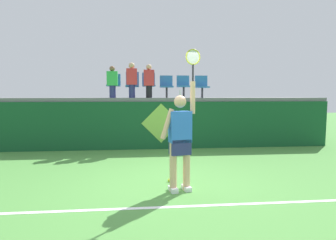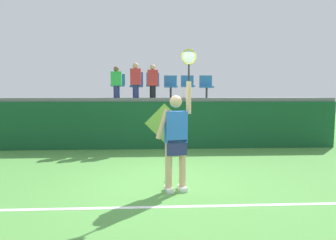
# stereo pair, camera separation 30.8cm
# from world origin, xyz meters

# --- Properties ---
(ground_plane) EXTENTS (40.00, 40.00, 0.00)m
(ground_plane) POSITION_xyz_m (0.00, 0.00, 0.00)
(ground_plane) COLOR #519342
(court_back_wall) EXTENTS (11.44, 0.20, 1.53)m
(court_back_wall) POSITION_xyz_m (0.00, 3.57, 0.77)
(court_back_wall) COLOR #144C28
(court_back_wall) RESTS_ON ground_plane
(spectator_platform) EXTENTS (11.44, 2.46, 0.12)m
(spectator_platform) POSITION_xyz_m (0.00, 4.75, 1.59)
(spectator_platform) COLOR slate
(spectator_platform) RESTS_ON court_back_wall
(court_baseline_stripe) EXTENTS (10.29, 0.08, 0.01)m
(court_baseline_stripe) POSITION_xyz_m (0.00, -1.09, 0.00)
(court_baseline_stripe) COLOR white
(court_baseline_stripe) RESTS_ON ground_plane
(tennis_player) EXTENTS (0.74, 0.33, 2.56)m
(tennis_player) POSITION_xyz_m (0.12, -0.38, 0.98)
(tennis_player) COLOR white
(tennis_player) RESTS_ON ground_plane
(tennis_ball) EXTENTS (0.07, 0.07, 0.07)m
(tennis_ball) POSITION_xyz_m (-0.03, 0.14, 0.03)
(tennis_ball) COLOR #D1E533
(tennis_ball) RESTS_ON ground_plane
(water_bottle) EXTENTS (0.06, 0.06, 0.24)m
(water_bottle) POSITION_xyz_m (0.69, 3.69, 1.78)
(water_bottle) COLOR white
(water_bottle) RESTS_ON spectator_platform
(stadium_chair_0) EXTENTS (0.44, 0.42, 0.81)m
(stadium_chair_0) POSITION_xyz_m (-1.50, 4.19, 2.12)
(stadium_chair_0) COLOR #38383D
(stadium_chair_0) RESTS_ON spectator_platform
(stadium_chair_1) EXTENTS (0.44, 0.42, 0.88)m
(stadium_chair_1) POSITION_xyz_m (-0.88, 4.20, 2.13)
(stadium_chair_1) COLOR #38383D
(stadium_chair_1) RESTS_ON spectator_platform
(stadium_chair_2) EXTENTS (0.44, 0.42, 0.86)m
(stadium_chair_2) POSITION_xyz_m (-0.32, 4.20, 2.14)
(stadium_chair_2) COLOR #38383D
(stadium_chair_2) RESTS_ON spectator_platform
(stadium_chair_3) EXTENTS (0.44, 0.42, 0.77)m
(stadium_chair_3) POSITION_xyz_m (0.29, 4.19, 2.09)
(stadium_chair_3) COLOR #38383D
(stadium_chair_3) RESTS_ON spectator_platform
(stadium_chair_4) EXTENTS (0.44, 0.42, 0.77)m
(stadium_chair_4) POSITION_xyz_m (0.88, 4.19, 2.09)
(stadium_chair_4) COLOR #38383D
(stadium_chair_4) RESTS_ON spectator_platform
(stadium_chair_5) EXTENTS (0.44, 0.42, 0.77)m
(stadium_chair_5) POSITION_xyz_m (1.53, 4.19, 2.08)
(stadium_chair_5) COLOR #38383D
(stadium_chair_5) RESTS_ON spectator_platform
(spectator_0) EXTENTS (0.34, 0.20, 1.02)m
(spectator_0) POSITION_xyz_m (-1.50, 3.77, 2.18)
(spectator_0) COLOR navy
(spectator_0) RESTS_ON spectator_platform
(spectator_1) EXTENTS (0.34, 0.20, 1.09)m
(spectator_1) POSITION_xyz_m (-0.32, 3.78, 2.21)
(spectator_1) COLOR black
(spectator_1) RESTS_ON spectator_platform
(spectator_2) EXTENTS (0.34, 0.20, 1.14)m
(spectator_2) POSITION_xyz_m (-0.88, 3.77, 2.25)
(spectator_2) COLOR navy
(spectator_2) RESTS_ON spectator_platform
(wall_signage_mount) EXTENTS (1.27, 0.01, 1.48)m
(wall_signage_mount) POSITION_xyz_m (0.05, 3.47, 0.00)
(wall_signage_mount) COLOR #144C28
(wall_signage_mount) RESTS_ON ground_plane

